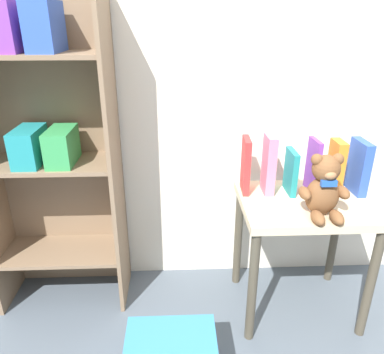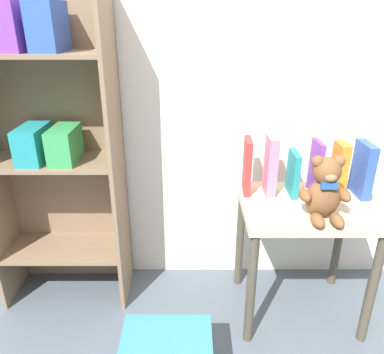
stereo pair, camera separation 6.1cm
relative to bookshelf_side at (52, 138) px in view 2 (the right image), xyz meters
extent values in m
cube|color=silver|center=(0.78, 0.16, 0.43)|extent=(4.80, 0.06, 2.50)
cube|color=#7F664C|center=(0.29, -0.04, -0.10)|extent=(0.02, 0.30, 1.45)
cube|color=#7F664C|center=(0.00, 0.10, -0.10)|extent=(0.60, 0.02, 1.45)
cube|color=#7F664C|center=(0.00, -0.04, -0.56)|extent=(0.56, 0.27, 0.02)
cube|color=#7F664C|center=(0.00, -0.04, -0.10)|extent=(0.56, 0.27, 0.02)
cube|color=#7F664C|center=(0.00, -0.04, 0.36)|extent=(0.56, 0.27, 0.02)
cube|color=purple|center=(-0.07, -0.05, 0.47)|extent=(0.11, 0.21, 0.19)
cube|color=#2D51B7|center=(0.07, -0.05, 0.47)|extent=(0.11, 0.21, 0.19)
cube|color=teal|center=(-0.07, -0.05, -0.01)|extent=(0.11, 0.21, 0.16)
cube|color=#33934C|center=(0.07, -0.05, -0.01)|extent=(0.11, 0.21, 0.15)
cube|color=beige|center=(1.13, -0.17, -0.26)|extent=(0.57, 0.45, 0.04)
cylinder|color=#494233|center=(0.87, -0.36, -0.55)|extent=(0.04, 0.04, 0.55)
cylinder|color=#494233|center=(1.38, -0.36, -0.55)|extent=(0.04, 0.04, 0.55)
cylinder|color=#494233|center=(0.87, 0.02, -0.55)|extent=(0.04, 0.04, 0.55)
cylinder|color=#494233|center=(1.38, 0.02, -0.55)|extent=(0.04, 0.04, 0.55)
ellipsoid|color=brown|center=(1.14, -0.29, -0.16)|extent=(0.14, 0.10, 0.16)
sphere|color=brown|center=(1.14, -0.29, -0.04)|extent=(0.11, 0.11, 0.11)
sphere|color=brown|center=(1.10, -0.29, 0.00)|extent=(0.05, 0.05, 0.05)
sphere|color=brown|center=(1.19, -0.29, 0.00)|extent=(0.05, 0.05, 0.05)
ellipsoid|color=#9B6842|center=(1.14, -0.33, -0.05)|extent=(0.05, 0.03, 0.03)
ellipsoid|color=brown|center=(1.07, -0.30, -0.14)|extent=(0.04, 0.09, 0.04)
ellipsoid|color=brown|center=(1.22, -0.30, -0.14)|extent=(0.04, 0.09, 0.04)
ellipsoid|color=brown|center=(1.11, -0.36, -0.21)|extent=(0.05, 0.10, 0.05)
ellipsoid|color=brown|center=(1.18, -0.36, -0.21)|extent=(0.05, 0.10, 0.05)
cube|color=#2356B2|center=(1.14, -0.33, -0.08)|extent=(0.06, 0.02, 0.02)
cube|color=red|center=(0.87, -0.06, -0.11)|extent=(0.03, 0.13, 0.25)
cube|color=#D17093|center=(0.98, -0.07, -0.10)|extent=(0.04, 0.11, 0.27)
cube|color=teal|center=(1.08, -0.08, -0.14)|extent=(0.03, 0.14, 0.20)
cube|color=purple|center=(1.18, -0.07, -0.12)|extent=(0.02, 0.12, 0.24)
cube|color=orange|center=(1.28, -0.08, -0.12)|extent=(0.04, 0.11, 0.24)
cube|color=#2D51B7|center=(1.38, -0.09, -0.12)|extent=(0.04, 0.15, 0.24)
camera|label=1|loc=(0.57, -1.61, 0.50)|focal=35.00mm
camera|label=2|loc=(0.63, -1.61, 0.50)|focal=35.00mm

